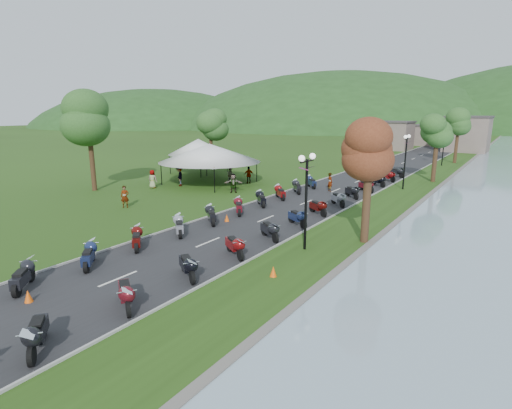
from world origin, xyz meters
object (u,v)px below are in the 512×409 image
Objects in this scene: pedestrian_c at (180,186)px; pedestrian_b at (230,183)px; vendor_tent_main at (210,164)px; pedestrian_a at (126,208)px.

pedestrian_b is at bearing 92.25° from pedestrian_c.
pedestrian_a is at bearing -83.10° from vendor_tent_main.
vendor_tent_main is at bearing 57.55° from pedestrian_a.
pedestrian_b is at bearing 45.87° from vendor_tent_main.
pedestrian_b is 5.17m from pedestrian_c.
pedestrian_c reaches higher than pedestrian_a.
pedestrian_a is 9.28m from pedestrian_c.
pedestrian_a is 13.03m from pedestrian_b.
pedestrian_a is 0.87× the size of pedestrian_c.
pedestrian_c reaches higher than pedestrian_b.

